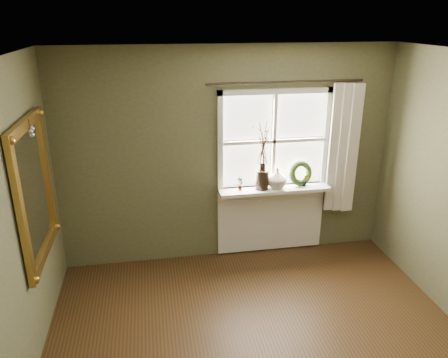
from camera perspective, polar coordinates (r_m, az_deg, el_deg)
name	(u,v)px	position (r m, az deg, el deg)	size (l,w,h in m)	color
ceiling	(296,66)	(2.78, 9.38, 14.32)	(4.50, 4.50, 0.00)	silver
wall_back	(227,156)	(5.25, 0.44, 3.02)	(4.00, 0.10, 2.60)	brown
window_frame	(274,141)	(5.25, 6.51, 4.95)	(1.36, 0.06, 1.24)	white
window_sill	(274,189)	(5.34, 6.59, -1.36)	(1.36, 0.26, 0.04)	white
window_apron	(270,218)	(5.62, 6.09, -5.10)	(1.36, 0.04, 0.88)	white
dark_jug	(262,180)	(5.25, 4.99, -0.08)	(0.16, 0.16, 0.24)	black
cream_vase	(277,178)	(5.30, 6.94, 0.11)	(0.24, 0.24, 0.25)	beige
wreath	(300,176)	(5.43, 9.95, 0.42)	(0.32, 0.32, 0.08)	#344C21
potted_plant_left	(240,184)	(5.20, 2.09, -0.60)	(0.09, 0.06, 0.17)	#344C21
potted_plant_right	(305,180)	(5.43, 10.53, -0.14)	(0.08, 0.07, 0.15)	#344C21
curtain	(342,149)	(5.49, 15.22, 3.80)	(0.36, 0.12, 1.59)	beige
curtain_rod	(286,82)	(5.08, 8.13, 12.43)	(0.03, 0.03, 1.84)	black
gilt_mirror	(35,191)	(4.31, -23.49, -1.41)	(0.10, 1.11, 1.32)	white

